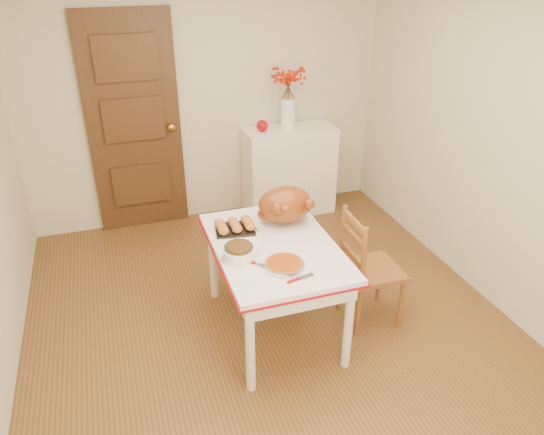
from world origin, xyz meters
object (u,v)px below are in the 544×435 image
object	(u,v)px
chair_oak	(372,268)
turkey_platter	(285,207)
pumpkin_pie	(284,264)
sideboard	(289,171)
kitchen_table	(274,287)

from	to	relation	value
chair_oak	turkey_platter	size ratio (longest dim) A/B	1.96
pumpkin_pie	chair_oak	bearing A→B (deg)	13.79
turkey_platter	pumpkin_pie	bearing A→B (deg)	-123.93
chair_oak	sideboard	bearing A→B (deg)	0.25
chair_oak	pumpkin_pie	world-z (taller)	chair_oak
pumpkin_pie	sideboard	bearing A→B (deg)	68.96
kitchen_table	turkey_platter	distance (m)	0.58
sideboard	kitchen_table	size ratio (longest dim) A/B	0.76
kitchen_table	pumpkin_pie	xyz separation A→B (m)	(-0.03, -0.29, 0.38)
kitchen_table	pumpkin_pie	world-z (taller)	pumpkin_pie
kitchen_table	chair_oak	bearing A→B (deg)	-8.52
chair_oak	pumpkin_pie	bearing A→B (deg)	105.50
kitchen_table	chair_oak	world-z (taller)	chair_oak
turkey_platter	pumpkin_pie	world-z (taller)	turkey_platter
sideboard	chair_oak	world-z (taller)	sideboard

